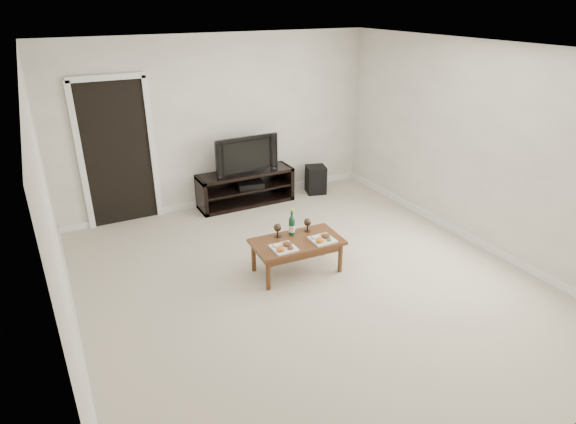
{
  "coord_description": "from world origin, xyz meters",
  "views": [
    {
      "loc": [
        -2.43,
        -4.16,
        3.06
      ],
      "look_at": [
        0.01,
        0.51,
        0.7
      ],
      "focal_mm": 30.0,
      "sensor_mm": 36.0,
      "label": 1
    }
  ],
  "objects_px": {
    "media_console": "(246,188)",
    "television": "(244,154)",
    "coffee_table": "(297,256)",
    "subwoofer": "(316,179)"
  },
  "relations": [
    {
      "from": "television",
      "to": "coffee_table",
      "type": "height_order",
      "value": "television"
    },
    {
      "from": "media_console",
      "to": "television",
      "type": "distance_m",
      "value": 0.57
    },
    {
      "from": "coffee_table",
      "to": "subwoofer",
      "type": "bearing_deg",
      "value": 54.51
    },
    {
      "from": "media_console",
      "to": "coffee_table",
      "type": "xyz_separation_m",
      "value": [
        -0.27,
        -2.21,
        -0.07
      ]
    },
    {
      "from": "media_console",
      "to": "television",
      "type": "relative_size",
      "value": 1.5
    },
    {
      "from": "television",
      "to": "subwoofer",
      "type": "xyz_separation_m",
      "value": [
        1.25,
        -0.09,
        -0.61
      ]
    },
    {
      "from": "media_console",
      "to": "subwoofer",
      "type": "xyz_separation_m",
      "value": [
        1.25,
        -0.09,
        -0.04
      ]
    },
    {
      "from": "media_console",
      "to": "television",
      "type": "bearing_deg",
      "value": 0.0
    },
    {
      "from": "television",
      "to": "coffee_table",
      "type": "bearing_deg",
      "value": -98.47
    },
    {
      "from": "television",
      "to": "subwoofer",
      "type": "distance_m",
      "value": 1.39
    }
  ]
}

